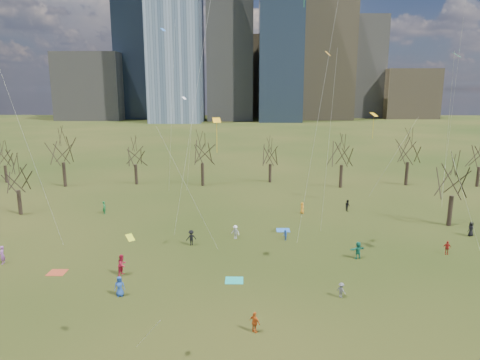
{
  "coord_description": "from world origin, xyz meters",
  "views": [
    {
      "loc": [
        0.69,
        -33.42,
        16.67
      ],
      "look_at": [
        0.0,
        12.0,
        7.0
      ],
      "focal_mm": 32.0,
      "sensor_mm": 36.0,
      "label": 1
    }
  ],
  "objects_px": {
    "blanket_navy": "(283,230)",
    "person_2": "(122,265)",
    "blanket_crimson": "(57,273)",
    "person_0": "(120,286)",
    "person_4": "(255,322)",
    "blanket_teal": "(234,280)"
  },
  "relations": [
    {
      "from": "person_2",
      "to": "person_0",
      "type": "bearing_deg",
      "value": -146.91
    },
    {
      "from": "blanket_crimson",
      "to": "person_0",
      "type": "height_order",
      "value": "person_0"
    },
    {
      "from": "person_4",
      "to": "person_0",
      "type": "bearing_deg",
      "value": 16.54
    },
    {
      "from": "person_2",
      "to": "person_4",
      "type": "relative_size",
      "value": 1.28
    },
    {
      "from": "blanket_teal",
      "to": "blanket_crimson",
      "type": "relative_size",
      "value": 1.0
    },
    {
      "from": "blanket_teal",
      "to": "person_2",
      "type": "bearing_deg",
      "value": 174.38
    },
    {
      "from": "person_4",
      "to": "person_2",
      "type": "bearing_deg",
      "value": 4.08
    },
    {
      "from": "blanket_teal",
      "to": "person_2",
      "type": "relative_size",
      "value": 0.81
    },
    {
      "from": "blanket_navy",
      "to": "person_2",
      "type": "xyz_separation_m",
      "value": [
        -15.75,
        -12.94,
        0.98
      ]
    },
    {
      "from": "person_0",
      "to": "person_4",
      "type": "bearing_deg",
      "value": -38.94
    },
    {
      "from": "blanket_crimson",
      "to": "person_2",
      "type": "relative_size",
      "value": 0.81
    },
    {
      "from": "blanket_crimson",
      "to": "person_2",
      "type": "height_order",
      "value": "person_2"
    },
    {
      "from": "person_4",
      "to": "blanket_teal",
      "type": "bearing_deg",
      "value": -36.64
    },
    {
      "from": "blanket_teal",
      "to": "blanket_crimson",
      "type": "distance_m",
      "value": 16.55
    },
    {
      "from": "blanket_crimson",
      "to": "person_4",
      "type": "distance_m",
      "value": 20.58
    },
    {
      "from": "blanket_crimson",
      "to": "person_4",
      "type": "relative_size",
      "value": 1.04
    },
    {
      "from": "person_0",
      "to": "person_2",
      "type": "bearing_deg",
      "value": 89.39
    },
    {
      "from": "blanket_navy",
      "to": "person_2",
      "type": "distance_m",
      "value": 20.41
    },
    {
      "from": "blanket_crimson",
      "to": "person_4",
      "type": "height_order",
      "value": "person_4"
    },
    {
      "from": "blanket_navy",
      "to": "person_4",
      "type": "relative_size",
      "value": 1.04
    },
    {
      "from": "person_0",
      "to": "person_4",
      "type": "distance_m",
      "value": 12.16
    },
    {
      "from": "person_2",
      "to": "blanket_crimson",
      "type": "bearing_deg",
      "value": 106.48
    }
  ]
}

